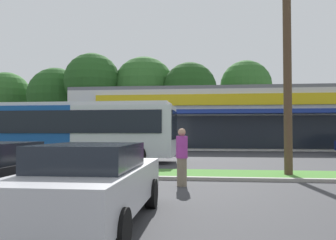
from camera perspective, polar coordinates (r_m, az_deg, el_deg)
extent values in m
cube|color=#427A2D|center=(13.61, -9.18, -8.80)|extent=(56.00, 2.20, 0.12)
cube|color=#99968C|center=(12.44, -10.69, -9.44)|extent=(56.00, 0.24, 0.12)
cube|color=silver|center=(7.86, -18.17, -14.32)|extent=(0.12, 4.80, 0.01)
cube|color=beige|center=(34.29, 8.00, -0.21)|extent=(26.68, 10.28, 5.34)
cube|color=black|center=(29.10, 8.32, -2.03)|extent=(22.41, 0.08, 2.78)
cube|color=navy|center=(28.49, 8.36, 1.41)|extent=(25.08, 1.40, 0.35)
cube|color=gold|center=(29.18, 8.30, 3.43)|extent=(21.34, 0.16, 0.96)
cube|color=slate|center=(34.49, 7.98, 4.48)|extent=(26.68, 10.28, 0.30)
cylinder|color=#473323|center=(53.93, -25.63, -1.29)|extent=(0.44, 0.44, 4.10)
sphere|color=#2D6026|center=(54.16, -25.56, 3.63)|extent=(6.92, 6.92, 6.92)
cylinder|color=#473323|center=(48.48, -18.43, -1.58)|extent=(0.44, 0.44, 3.68)
sphere|color=#23511E|center=(48.71, -18.38, 3.92)|extent=(7.55, 7.55, 7.55)
cylinder|color=#473323|center=(43.79, -12.69, -0.52)|extent=(0.44, 0.44, 5.36)
sphere|color=#23511E|center=(44.23, -12.64, 6.40)|extent=(7.08, 7.08, 7.08)
cylinder|color=#473323|center=(44.17, -4.07, -1.29)|extent=(0.44, 0.44, 4.25)
sphere|color=#2D6026|center=(44.52, -4.05, 5.39)|extent=(8.15, 8.15, 8.15)
cylinder|color=#473323|center=(41.74, 3.70, -1.18)|extent=(0.44, 0.44, 4.36)
sphere|color=#1E4719|center=(42.05, 3.69, 5.20)|extent=(6.66, 6.66, 6.66)
cylinder|color=#473323|center=(46.18, 13.04, -0.71)|extent=(0.44, 0.44, 5.16)
sphere|color=#2D6026|center=(46.56, 12.99, 5.62)|extent=(6.80, 6.80, 6.80)
cylinder|color=#4C3826|center=(13.66, 19.41, 14.04)|extent=(0.30, 0.30, 10.85)
cube|color=#144793|center=(20.81, -22.97, -1.73)|extent=(6.49, 2.66, 2.70)
cube|color=silver|center=(18.57, -7.13, -1.86)|extent=(5.32, 2.64, 2.70)
cube|color=silver|center=(19.67, -16.25, 2.43)|extent=(11.29, 2.49, 0.20)
cube|color=black|center=(18.43, -17.90, -0.28)|extent=(10.78, 0.25, 1.19)
cube|color=black|center=(18.10, 1.09, -0.85)|extent=(0.10, 2.17, 1.51)
cylinder|color=black|center=(19.56, -3.78, -5.39)|extent=(1.01, 0.32, 1.00)
cylinder|color=black|center=(17.27, -5.27, -5.86)|extent=(1.01, 0.32, 1.00)
cylinder|color=black|center=(21.08, -17.25, -5.05)|extent=(1.01, 0.32, 1.00)
cylinder|color=black|center=(18.97, -20.19, -5.39)|extent=(1.01, 0.32, 1.00)
cylinder|color=black|center=(22.60, -24.73, -4.74)|extent=(1.01, 0.32, 1.00)
cylinder|color=black|center=(8.78, -18.05, -10.89)|extent=(0.22, 0.64, 0.64)
cube|color=#B7B7BC|center=(6.51, -12.43, -10.97)|extent=(1.80, 4.55, 0.71)
cube|color=black|center=(6.23, -13.06, -6.01)|extent=(1.58, 2.05, 0.44)
cylinder|color=black|center=(8.16, -15.03, -11.62)|extent=(0.22, 0.64, 0.64)
cylinder|color=black|center=(7.72, -2.83, -12.24)|extent=(0.22, 0.64, 0.64)
cylinder|color=black|center=(5.68, -25.78, -15.88)|extent=(0.22, 0.64, 0.64)
cylinder|color=black|center=(5.03, -8.14, -17.93)|extent=(0.22, 0.64, 0.64)
cube|color=#515459|center=(28.56, -25.33, -3.79)|extent=(4.40, 1.86, 0.66)
cube|color=black|center=(28.66, -25.68, -2.58)|extent=(1.98, 1.64, 0.55)
cylinder|color=black|center=(28.66, -22.08, -4.48)|extent=(0.64, 0.22, 0.64)
cylinder|color=black|center=(27.12, -23.85, -4.62)|extent=(0.64, 0.22, 0.64)
cylinder|color=#726651|center=(10.62, 2.35, -8.76)|extent=(0.31, 0.31, 0.87)
cylinder|color=#99338C|center=(10.55, 2.35, -4.58)|extent=(0.36, 0.36, 0.69)
sphere|color=tan|center=(10.54, 2.34, -2.06)|extent=(0.24, 0.24, 0.24)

